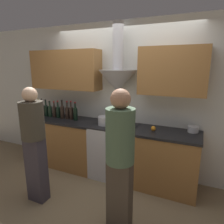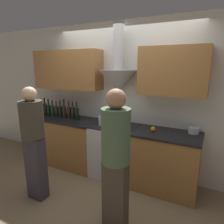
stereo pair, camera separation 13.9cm
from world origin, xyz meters
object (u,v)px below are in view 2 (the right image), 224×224
object	(u,v)px
wine_bottle_3	(52,110)
saucepan	(194,130)
wine_bottle_6	(64,111)
wine_bottle_8	(73,112)
person_foreground_left	(34,139)
wine_bottle_9	(77,112)
stock_pot	(105,121)
wine_bottle_0	(42,108)
orange_fruit	(153,129)
mixing_bowl	(123,126)
wine_bottle_1	(45,108)
wine_bottle_4	(57,110)
wine_bottle_7	(69,111)
person_foreground_right	(116,155)
wine_bottle_2	(49,109)
wine_bottle_5	(60,111)
stove_range	(115,150)

from	to	relation	value
wine_bottle_3	saucepan	distance (m)	2.59
wine_bottle_6	saucepan	xyz separation A→B (m)	(2.28, 0.16, -0.09)
wine_bottle_8	saucepan	xyz separation A→B (m)	(2.09, 0.14, -0.09)
person_foreground_left	wine_bottle_3	bearing A→B (deg)	121.28
wine_bottle_8	saucepan	size ratio (longest dim) A/B	2.22
wine_bottle_6	wine_bottle_8	distance (m)	0.19
wine_bottle_9	stock_pot	bearing A→B (deg)	-4.58
wine_bottle_0	person_foreground_left	xyz separation A→B (m)	(0.94, -1.07, -0.14)
orange_fruit	person_foreground_left	distance (m)	1.73
wine_bottle_6	mixing_bowl	xyz separation A→B (m)	(1.24, -0.05, -0.11)
wine_bottle_1	wine_bottle_4	world-z (taller)	wine_bottle_1
orange_fruit	mixing_bowl	bearing A→B (deg)	-176.97
wine_bottle_7	person_foreground_right	bearing A→B (deg)	-35.34
wine_bottle_1	mixing_bowl	world-z (taller)	wine_bottle_1
wine_bottle_9	saucepan	world-z (taller)	wine_bottle_9
wine_bottle_7	orange_fruit	size ratio (longest dim) A/B	4.50
wine_bottle_4	wine_bottle_3	bearing A→B (deg)	177.26
wine_bottle_8	saucepan	bearing A→B (deg)	3.97
wine_bottle_2	wine_bottle_5	world-z (taller)	wine_bottle_2
saucepan	wine_bottle_5	bearing A→B (deg)	-176.37
stove_range	orange_fruit	bearing A→B (deg)	-1.28
wine_bottle_0	wine_bottle_1	size ratio (longest dim) A/B	0.97
wine_bottle_0	wine_bottle_9	size ratio (longest dim) A/B	0.98
wine_bottle_9	wine_bottle_6	bearing A→B (deg)	179.17
wine_bottle_0	wine_bottle_9	distance (m)	0.89
wine_bottle_5	mixing_bowl	bearing A→B (deg)	-2.49
wine_bottle_4	person_foreground_left	distance (m)	1.20
wine_bottle_0	orange_fruit	bearing A→B (deg)	-1.06
wine_bottle_0	wine_bottle_5	world-z (taller)	same
wine_bottle_2	mixing_bowl	bearing A→B (deg)	-2.16
wine_bottle_5	wine_bottle_9	bearing A→B (deg)	-1.21
wine_bottle_1	wine_bottle_5	distance (m)	0.40
wine_bottle_6	person_foreground_left	distance (m)	1.13
wine_bottle_2	person_foreground_right	world-z (taller)	person_foreground_right
saucepan	wine_bottle_0	bearing A→B (deg)	-177.19
wine_bottle_6	wine_bottle_7	world-z (taller)	wine_bottle_6
wine_bottle_7	saucepan	size ratio (longest dim) A/B	2.15
stove_range	wine_bottle_7	world-z (taller)	wine_bottle_7
wine_bottle_2	wine_bottle_8	xyz separation A→B (m)	(0.59, 0.00, 0.01)
wine_bottle_0	wine_bottle_8	bearing A→B (deg)	-0.27
wine_bottle_1	wine_bottle_5	world-z (taller)	wine_bottle_1
stock_pot	wine_bottle_5	bearing A→B (deg)	176.74
wine_bottle_2	wine_bottle_8	world-z (taller)	wine_bottle_8
wine_bottle_0	wine_bottle_4	size ratio (longest dim) A/B	1.05
wine_bottle_2	wine_bottle_3	size ratio (longest dim) A/B	1.08
wine_bottle_7	orange_fruit	xyz separation A→B (m)	(1.63, -0.04, -0.09)
wine_bottle_5	wine_bottle_9	size ratio (longest dim) A/B	0.98
wine_bottle_5	wine_bottle_0	bearing A→B (deg)	178.82
wine_bottle_0	saucepan	xyz separation A→B (m)	(2.88, 0.14, -0.08)
stock_pot	saucepan	world-z (taller)	stock_pot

